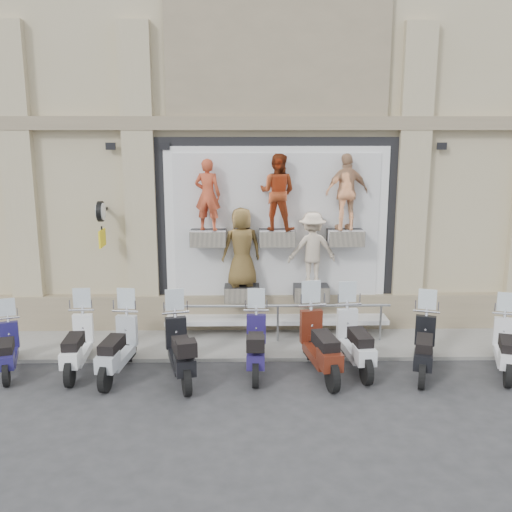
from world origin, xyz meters
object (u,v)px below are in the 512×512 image
object	(u,v)px
scooter_g	(356,330)
scooter_h	(425,336)
scooter_c	(117,337)
scooter_i	(507,337)
guard_rail	(278,324)
scooter_b	(76,335)
scooter_d	(180,339)
scooter_a	(7,340)
clock_sign_bracket	(101,218)
scooter_e	(256,335)
scooter_f	(321,333)

from	to	relation	value
scooter_g	scooter_h	world-z (taller)	scooter_g
scooter_c	scooter_i	xyz separation A→B (m)	(7.58, -0.01, -0.05)
guard_rail	scooter_b	world-z (taller)	scooter_b
scooter_d	scooter_h	xyz separation A→B (m)	(4.74, 0.16, -0.03)
scooter_a	scooter_i	world-z (taller)	scooter_i
scooter_g	clock_sign_bracket	bearing A→B (deg)	154.80
guard_rail	scooter_b	bearing A→B (deg)	-160.78
scooter_b	scooter_i	world-z (taller)	scooter_b
guard_rail	scooter_c	xyz separation A→B (m)	(-3.20, -1.62, 0.33)
scooter_i	scooter_h	bearing A→B (deg)	-161.15
scooter_b	scooter_h	distance (m)	6.81
clock_sign_bracket	scooter_e	bearing A→B (deg)	-30.02
scooter_b	scooter_e	world-z (taller)	scooter_b
scooter_g	scooter_h	bearing A→B (deg)	-18.11
scooter_f	scooter_c	bearing A→B (deg)	169.86
scooter_c	scooter_f	size ratio (longest dim) A/B	0.92
scooter_d	scooter_f	size ratio (longest dim) A/B	0.94
scooter_c	scooter_g	bearing A→B (deg)	9.89
scooter_c	scooter_g	size ratio (longest dim) A/B	0.97
guard_rail	scooter_g	world-z (taller)	scooter_g
clock_sign_bracket	guard_rail	bearing A→B (deg)	-6.84
scooter_c	scooter_i	distance (m)	7.58
scooter_c	scooter_g	world-z (taller)	scooter_g
scooter_i	scooter_g	bearing A→B (deg)	-166.55
clock_sign_bracket	scooter_b	size ratio (longest dim) A/B	0.54
clock_sign_bracket	scooter_c	bearing A→B (deg)	-71.45
scooter_c	scooter_d	world-z (taller)	scooter_d
scooter_e	scooter_f	bearing A→B (deg)	-5.17
scooter_d	scooter_g	xyz separation A→B (m)	(3.44, 0.43, 0.01)
scooter_b	scooter_e	bearing A→B (deg)	-4.46
scooter_c	scooter_f	world-z (taller)	scooter_f
guard_rail	scooter_d	size ratio (longest dim) A/B	2.54
scooter_b	scooter_g	bearing A→B (deg)	-2.72
scooter_a	scooter_b	bearing A→B (deg)	-15.12
scooter_f	scooter_d	bearing A→B (deg)	173.40
guard_rail	scooter_h	bearing A→B (deg)	-30.58
guard_rail	scooter_i	size ratio (longest dim) A/B	2.76
scooter_b	scooter_c	world-z (taller)	scooter_c
scooter_e	clock_sign_bracket	bearing A→B (deg)	151.59
scooter_b	scooter_d	size ratio (longest dim) A/B	0.95
scooter_e	guard_rail	bearing A→B (deg)	72.63
scooter_f	scooter_h	bearing A→B (deg)	-9.89
guard_rail	scooter_c	bearing A→B (deg)	-153.14
scooter_c	scooter_i	bearing A→B (deg)	6.71
scooter_b	scooter_f	bearing A→B (deg)	-5.90
clock_sign_bracket	scooter_b	distance (m)	2.77
guard_rail	scooter_d	bearing A→B (deg)	-137.60
scooter_b	scooter_h	bearing A→B (deg)	-5.07
scooter_a	scooter_d	bearing A→B (deg)	-22.93
scooter_c	scooter_b	bearing A→B (deg)	172.58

